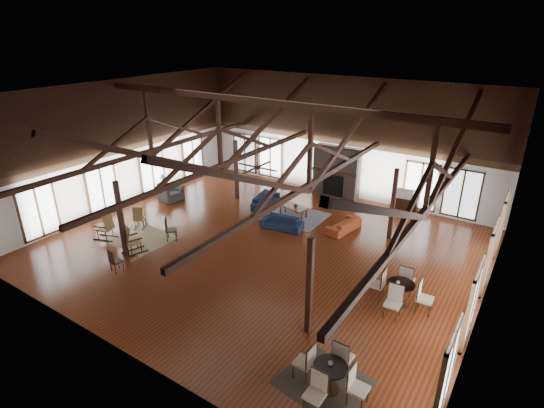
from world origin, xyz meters
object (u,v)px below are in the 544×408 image
Objects in this scene: sofa_navy_front at (282,223)px; cafe_table_far at (400,290)px; sofa_orange at (344,225)px; cafe_table_near at (330,373)px; tv_console at (405,204)px; sofa_navy_left at (266,200)px; armchair at (170,193)px; coffee_table at (293,207)px.

cafe_table_far is at bearing -31.47° from sofa_navy_front.
cafe_table_near reaches higher than sofa_orange.
cafe_table_far is 7.82m from tv_console.
sofa_navy_left is 9.12m from cafe_table_far.
tv_console is at bearing 166.83° from sofa_orange.
cafe_table_far is at bearing 85.87° from cafe_table_near.
sofa_orange is 8.98m from armchair.
cafe_table_far is at bearing -129.69° from sofa_navy_left.
sofa_navy_front is at bearing -81.70° from armchair.
coffee_table is 10.19m from cafe_table_near.
sofa_navy_left is 4.92m from armchair.
coffee_table is 0.72× the size of cafe_table_far.
cafe_table_far is (6.25, -3.95, 0.08)m from coffee_table.
coffee_table is at bearing -112.63° from sofa_navy_left.
coffee_table is 7.39m from cafe_table_far.
coffee_table is 5.43m from tv_console.
sofa_navy_left is 4.37m from sofa_orange.
cafe_table_far reaches higher than sofa_orange.
armchair is (-4.48, -2.04, 0.08)m from sofa_navy_left.
cafe_table_near is 4.34m from cafe_table_far.
sofa_navy_left is (-2.02, 1.73, 0.02)m from sofa_navy_front.
sofa_navy_front is 6.51m from armchair.
sofa_navy_front is 1.24× the size of coffee_table.
tv_console is at bearing 56.27° from coffee_table.
cafe_table_near is (5.93, -8.28, 0.05)m from coffee_table.
sofa_navy_left is at bearing -175.92° from coffee_table.
armchair reaches higher than sofa_navy_left.
tv_console is at bearing 98.83° from cafe_table_near.
tv_console is (4.09, 3.57, -0.15)m from coffee_table.
cafe_table_far reaches higher than coffee_table.
cafe_table_near is (12.20, -6.60, 0.14)m from armchair.
sofa_navy_front is 2.66m from sofa_navy_left.
sofa_orange is at bearing 13.83° from coffee_table.
sofa_navy_left is at bearing -59.95° from armchair.
armchair is 0.58× the size of cafe_table_near.
armchair is 0.92× the size of tv_console.
cafe_table_near is at bearing -58.76° from sofa_navy_front.
sofa_navy_front is 0.92× the size of sofa_navy_left.
cafe_table_far is (12.52, -2.27, 0.16)m from armchair.
armchair reaches higher than coffee_table.
cafe_table_far reaches higher than sofa_navy_left.
coffee_table is at bearing 125.61° from cafe_table_near.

